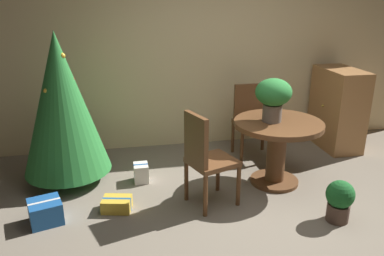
{
  "coord_description": "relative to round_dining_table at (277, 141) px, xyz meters",
  "views": [
    {
      "loc": [
        -1.35,
        -2.98,
        2.08
      ],
      "look_at": [
        -0.67,
        0.47,
        0.84
      ],
      "focal_mm": 36.12,
      "sensor_mm": 36.0,
      "label": 1
    }
  ],
  "objects": [
    {
      "name": "round_dining_table",
      "position": [
        0.0,
        0.0,
        0.0
      ],
      "size": [
        0.98,
        0.98,
        0.74
      ],
      "color": "brown",
      "rests_on": "ground_plane"
    },
    {
      "name": "flower_vase",
      "position": [
        -0.07,
        0.03,
        0.52
      ],
      "size": [
        0.39,
        0.39,
        0.47
      ],
      "color": "#665B51",
      "rests_on": "round_dining_table"
    },
    {
      "name": "potted_plant",
      "position": [
        0.29,
        -0.86,
        -0.29
      ],
      "size": [
        0.27,
        0.27,
        0.41
      ],
      "color": "#4C382D",
      "rests_on": "ground_plane"
    },
    {
      "name": "gift_box_blue",
      "position": [
        -2.45,
        -0.35,
        -0.41
      ],
      "size": [
        0.36,
        0.36,
        0.22
      ],
      "color": "#1E569E",
      "rests_on": "ground_plane"
    },
    {
      "name": "gift_box_cream",
      "position": [
        -1.5,
        0.32,
        -0.41
      ],
      "size": [
        0.16,
        0.2,
        0.21
      ],
      "color": "silver",
      "rests_on": "ground_plane"
    },
    {
      "name": "wooden_chair_far",
      "position": [
        0.0,
        0.84,
        0.01
      ],
      "size": [
        0.48,
        0.44,
        0.94
      ],
      "color": "brown",
      "rests_on": "ground_plane"
    },
    {
      "name": "wooden_cabinet",
      "position": [
        1.26,
        0.89,
        0.04
      ],
      "size": [
        0.47,
        0.81,
        1.1
      ],
      "color": "#9E6B3D",
      "rests_on": "ground_plane"
    },
    {
      "name": "gift_box_gold",
      "position": [
        -1.79,
        -0.26,
        -0.45
      ],
      "size": [
        0.32,
        0.27,
        0.13
      ],
      "color": "gold",
      "rests_on": "ground_plane"
    },
    {
      "name": "ground_plane",
      "position": [
        -0.35,
        -0.76,
        -0.52
      ],
      "size": [
        6.6,
        6.6,
        0.0
      ],
      "primitive_type": "plane",
      "color": "#756B5B"
    },
    {
      "name": "holiday_tree",
      "position": [
        -2.31,
        0.51,
        0.41
      ],
      "size": [
        0.96,
        0.96,
        1.71
      ],
      "color": "brown",
      "rests_on": "ground_plane"
    },
    {
      "name": "wooden_chair_left_near",
      "position": [
        -0.89,
        -0.33,
        0.03
      ],
      "size": [
        0.56,
        0.54,
        0.99
      ],
      "color": "brown",
      "rests_on": "ground_plane"
    },
    {
      "name": "back_wall_panel",
      "position": [
        -0.35,
        1.44,
        0.78
      ],
      "size": [
        6.0,
        0.1,
        2.6
      ],
      "primitive_type": "cube",
      "color": "beige",
      "rests_on": "ground_plane"
    }
  ]
}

